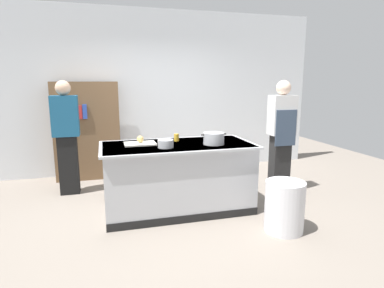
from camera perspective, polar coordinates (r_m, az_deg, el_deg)
ground_plane at (r=4.43m, az=-2.48°, el=-11.51°), size 10.00×10.00×0.00m
back_wall at (r=6.16m, az=-7.06°, el=9.15°), size 6.40×0.12×3.00m
counter_island at (r=4.27m, az=-2.53°, el=-5.75°), size 1.98×0.98×0.90m
cutting_board at (r=4.19m, az=-9.26°, el=0.05°), size 0.40×0.28×0.02m
onion at (r=4.22m, az=-9.24°, el=0.88°), size 0.09×0.09×0.09m
stock_pot at (r=4.15m, az=3.89°, el=1.00°), size 0.34×0.27×0.15m
mixing_bowl at (r=3.95m, az=-4.73°, el=0.06°), size 0.19×0.19×0.10m
juice_cup at (r=4.37m, az=-2.80°, el=1.17°), size 0.07×0.07×0.10m
trash_bin at (r=3.88m, az=16.17°, el=-10.66°), size 0.45×0.45×0.59m
person_chef at (r=5.08m, az=15.64°, el=1.77°), size 0.38×0.25×1.72m
person_guest at (r=5.15m, az=-21.50°, el=1.48°), size 0.38×0.24×1.72m
bookshelf at (r=5.86m, az=-18.22°, el=2.21°), size 1.10×0.31×1.70m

